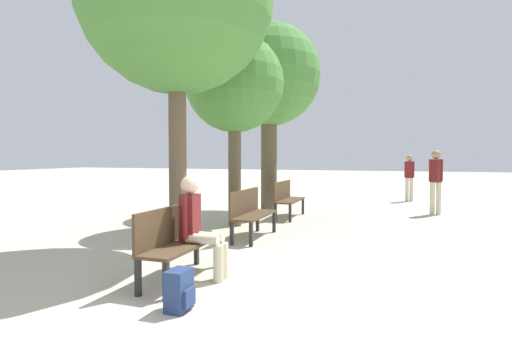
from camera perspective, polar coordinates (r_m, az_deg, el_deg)
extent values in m
plane|color=beige|center=(4.78, 6.85, -17.50)|extent=(80.00, 80.00, 0.00)
cube|color=#4C3823|center=(5.33, -10.35, -10.38)|extent=(0.46, 1.51, 0.04)
cube|color=#4C3823|center=(5.39, -12.31, -7.49)|extent=(0.04, 1.51, 0.47)
cube|color=black|center=(4.71, -12.73, -15.05)|extent=(0.06, 0.06, 0.43)
cube|color=black|center=(5.92, -5.28, -11.43)|extent=(0.06, 0.06, 0.43)
cube|color=black|center=(4.91, -16.49, -14.38)|extent=(0.06, 0.06, 0.43)
cube|color=black|center=(6.08, -8.49, -11.09)|extent=(0.06, 0.06, 0.43)
cube|color=#4C3823|center=(7.82, -0.20, -6.34)|extent=(0.46, 1.51, 0.04)
cube|color=#4C3823|center=(7.86, -1.64, -4.41)|extent=(0.04, 1.51, 0.47)
cube|color=black|center=(7.14, -0.72, -9.07)|extent=(0.06, 0.06, 0.43)
cube|color=black|center=(8.46, 2.60, -7.30)|extent=(0.06, 0.06, 0.43)
cube|color=black|center=(7.27, -3.48, -8.87)|extent=(0.06, 0.06, 0.43)
cube|color=black|center=(8.58, 0.23, -7.17)|extent=(0.06, 0.06, 0.43)
cube|color=#4C3823|center=(10.44, 4.89, -4.20)|extent=(0.46, 1.51, 0.04)
cube|color=#4C3823|center=(10.47, 3.78, -2.76)|extent=(0.04, 1.51, 0.47)
cube|color=black|center=(9.75, 4.89, -6.05)|extent=(0.06, 0.06, 0.43)
cube|color=black|center=(11.12, 6.72, -5.04)|extent=(0.06, 0.06, 0.43)
cube|color=black|center=(9.84, 2.80, -5.96)|extent=(0.06, 0.06, 0.43)
cube|color=black|center=(11.20, 4.88, -4.98)|extent=(0.06, 0.06, 0.43)
cylinder|color=brown|center=(6.87, -11.13, 2.85)|extent=(0.30, 0.30, 3.39)
cylinder|color=brown|center=(9.14, -3.07, 0.39)|extent=(0.30, 0.30, 2.65)
sphere|color=#478438|center=(9.29, -3.09, 12.45)|extent=(2.24, 2.24, 2.24)
cylinder|color=brown|center=(11.60, 1.86, 1.98)|extent=(0.47, 0.47, 3.14)
sphere|color=#478438|center=(11.83, 1.88, 13.60)|extent=(2.96, 2.96, 2.96)
cylinder|color=beige|center=(5.26, -7.65, -9.61)|extent=(0.44, 0.13, 0.13)
cylinder|color=beige|center=(5.23, -5.41, -13.04)|extent=(0.13, 0.13, 0.47)
cylinder|color=beige|center=(5.39, -6.89, -9.30)|extent=(0.44, 0.13, 0.13)
cylinder|color=beige|center=(5.37, -4.69, -12.63)|extent=(0.13, 0.13, 0.47)
cube|color=maroon|center=(5.38, -9.41, -6.64)|extent=(0.20, 0.24, 0.63)
cylinder|color=maroon|center=(5.26, -10.10, -6.49)|extent=(0.09, 0.09, 0.57)
cylinder|color=maroon|center=(5.49, -8.74, -6.12)|extent=(0.09, 0.09, 0.57)
sphere|color=beige|center=(5.33, -9.44, -1.95)|extent=(0.24, 0.24, 0.24)
cube|color=navy|center=(4.39, -10.96, -16.36)|extent=(0.20, 0.29, 0.43)
cube|color=navy|center=(4.36, -9.52, -17.40)|extent=(0.04, 0.20, 0.19)
cylinder|color=beige|center=(15.12, 20.75, -2.50)|extent=(0.12, 0.12, 0.83)
cylinder|color=beige|center=(15.13, 21.31, -2.50)|extent=(0.12, 0.12, 0.83)
cube|color=maroon|center=(15.08, 21.07, 0.18)|extent=(0.28, 0.27, 0.59)
cylinder|color=maroon|center=(15.08, 20.60, 0.25)|extent=(0.09, 0.09, 0.56)
cylinder|color=maroon|center=(15.09, 21.54, 0.23)|extent=(0.09, 0.09, 0.56)
sphere|color=#A37A5B|center=(15.08, 21.09, 1.75)|extent=(0.22, 0.22, 0.22)
cylinder|color=beige|center=(11.97, 23.88, -3.60)|extent=(0.13, 0.13, 0.89)
cylinder|color=beige|center=(11.98, 24.63, -3.60)|extent=(0.13, 0.13, 0.89)
cube|color=maroon|center=(11.92, 24.31, 0.03)|extent=(0.31, 0.31, 0.63)
cylinder|color=maroon|center=(11.91, 23.68, 0.11)|extent=(0.09, 0.09, 0.60)
cylinder|color=maroon|center=(11.93, 24.94, 0.10)|extent=(0.09, 0.09, 0.60)
sphere|color=#A37A5B|center=(11.92, 24.34, 2.15)|extent=(0.24, 0.24, 0.24)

